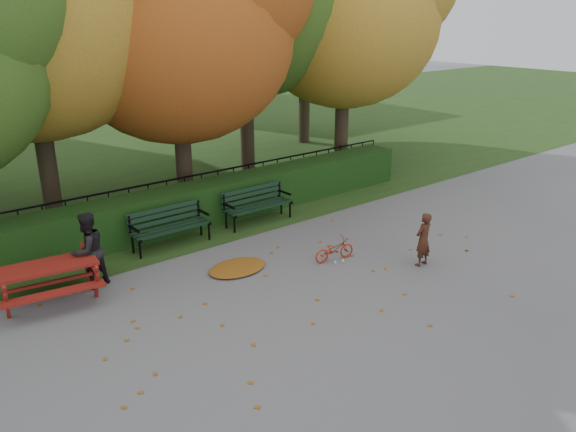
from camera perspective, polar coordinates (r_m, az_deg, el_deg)
ground at (r=10.85m, az=3.58°, el=-7.24°), size 90.00×90.00×0.00m
grass_strip at (r=22.62m, az=-21.09°, el=6.02°), size 90.00×90.00×0.00m
hedge at (r=14.03m, az=-8.80°, el=1.24°), size 13.00×0.90×1.00m
iron_fence at (r=14.69m, az=-10.39°, el=2.15°), size 14.00×0.04×1.02m
tree_c at (r=14.99m, az=-9.81°, el=19.22°), size 6.30×6.00×8.00m
tree_e at (r=18.33m, az=7.16°, el=20.25°), size 6.09×5.80×8.16m
tree_g at (r=22.48m, az=2.88°, el=21.04°), size 6.30×6.00×8.55m
bench_left at (r=12.79m, az=-12.00°, el=-0.76°), size 1.80×0.57×0.88m
bench_right at (r=13.95m, az=-3.24°, el=1.42°), size 1.80×0.57×0.88m
picnic_table at (r=10.95m, az=-23.24°, el=-5.37°), size 1.87×1.59×0.83m
leaf_pile at (r=11.56m, az=-5.16°, el=-5.24°), size 1.51×1.32×0.09m
leaf_scatter at (r=11.04m, az=2.53°, el=-6.66°), size 9.00×5.70×0.01m
child at (r=11.84m, az=13.58°, el=-2.33°), size 0.43×0.30×1.14m
adult at (r=11.19m, az=-19.66°, el=-3.33°), size 0.88×0.79×1.50m
bicycle at (r=11.90m, az=4.72°, el=-3.40°), size 0.98×0.48×0.49m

